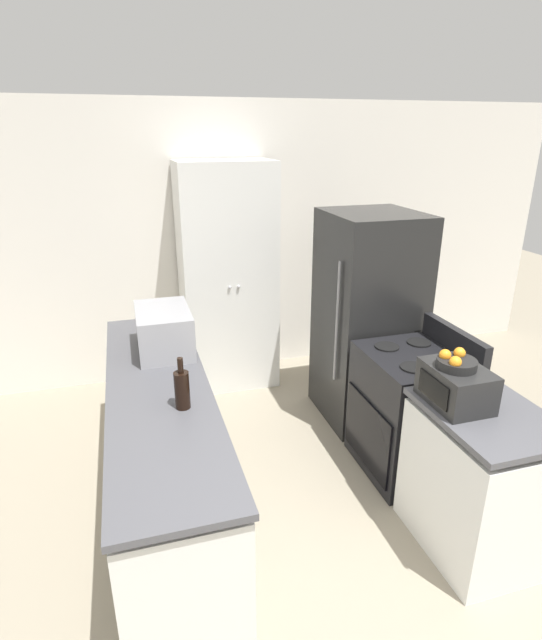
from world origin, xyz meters
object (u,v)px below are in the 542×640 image
refrigerator (367,319)px  fruit_bowl (456,362)px  pantry_cabinet (228,278)px  toaster_oven (456,386)px  microwave (164,330)px  wine_bottle (182,389)px  stove (410,412)px

refrigerator → fruit_bowl: 1.44m
pantry_cabinet → refrigerator: pantry_cabinet is taller
refrigerator → toaster_oven: refrigerator is taller
microwave → wine_bottle: size_ratio=1.79×
pantry_cabinet → wine_bottle: bearing=-108.8°
stove → pantry_cabinet: bearing=118.9°
wine_bottle → toaster_oven: 1.50m
fruit_bowl → microwave: bearing=140.9°
pantry_cabinet → fruit_bowl: (0.77, -2.33, 0.11)m
toaster_oven → microwave: bearing=141.1°
pantry_cabinet → toaster_oven: 2.46m
microwave → fruit_bowl: size_ratio=2.50×
refrigerator → wine_bottle: size_ratio=5.84×
wine_bottle → toaster_oven: (1.45, -0.39, -0.00)m
pantry_cabinet → wine_bottle: size_ratio=7.00×
fruit_bowl → refrigerator: bearing=81.9°
wine_bottle → fruit_bowl: size_ratio=1.40×
stove → refrigerator: 0.89m
microwave → toaster_oven: (1.47, -1.19, -0.04)m
wine_bottle → stove: bearing=8.4°
refrigerator → toaster_oven: (-0.18, -1.40, 0.14)m
microwave → wine_bottle: bearing=-88.6°
stove → toaster_oven: (-0.15, -0.62, 0.55)m
stove → microwave: 1.82m
fruit_bowl → stove: bearing=74.5°
stove → toaster_oven: 0.85m
refrigerator → wine_bottle: refrigerator is taller
microwave → toaster_oven: microwave is taller
wine_bottle → fruit_bowl: bearing=-14.9°
toaster_oven → stove: bearing=76.3°
pantry_cabinet → refrigerator: 1.35m
stove → refrigerator: bearing=88.0°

